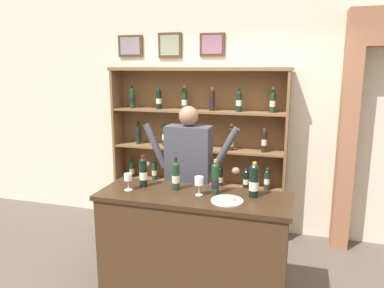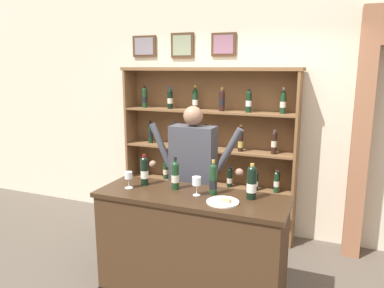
# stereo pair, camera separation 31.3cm
# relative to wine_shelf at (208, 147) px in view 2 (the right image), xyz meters

# --- Properties ---
(back_wall) EXTENTS (12.00, 0.19, 3.41)m
(back_wall) POSITION_rel_wine_shelf_xyz_m (0.39, 0.23, 0.63)
(back_wall) COLOR beige
(back_wall) RESTS_ON ground
(wine_shelf) EXTENTS (2.23, 0.32, 2.06)m
(wine_shelf) POSITION_rel_wine_shelf_xyz_m (0.00, 0.00, 0.00)
(wine_shelf) COLOR brown
(wine_shelf) RESTS_ON ground
(tasting_counter) EXTENTS (1.66, 0.59, 0.99)m
(tasting_counter) POSITION_rel_wine_shelf_xyz_m (0.37, -1.48, -0.58)
(tasting_counter) COLOR #422B19
(tasting_counter) RESTS_ON ground
(shopkeeper) EXTENTS (1.04, 0.22, 1.68)m
(shopkeeper) POSITION_rel_wine_shelf_xyz_m (0.14, -0.85, -0.02)
(shopkeeper) COLOR #2D3347
(shopkeeper) RESTS_ON ground
(tasting_bottle_riserva) EXTENTS (0.07, 0.07, 0.29)m
(tasting_bottle_riserva) POSITION_rel_wine_shelf_xyz_m (-0.13, -1.39, 0.05)
(tasting_bottle_riserva) COLOR black
(tasting_bottle_riserva) RESTS_ON tasting_counter
(tasting_bottle_bianco) EXTENTS (0.07, 0.07, 0.30)m
(tasting_bottle_bianco) POSITION_rel_wine_shelf_xyz_m (0.18, -1.39, 0.04)
(tasting_bottle_bianco) COLOR #19381E
(tasting_bottle_bianco) RESTS_ON tasting_counter
(tasting_bottle_vin_santo) EXTENTS (0.07, 0.07, 0.31)m
(tasting_bottle_vin_santo) POSITION_rel_wine_shelf_xyz_m (0.54, -1.40, 0.05)
(tasting_bottle_vin_santo) COLOR #19381E
(tasting_bottle_vin_santo) RESTS_ON tasting_counter
(tasting_bottle_brunello) EXTENTS (0.08, 0.08, 0.30)m
(tasting_bottle_brunello) POSITION_rel_wine_shelf_xyz_m (0.87, -1.38, 0.06)
(tasting_bottle_brunello) COLOR black
(tasting_bottle_brunello) RESTS_ON tasting_counter
(wine_glass_spare) EXTENTS (0.08, 0.08, 0.16)m
(wine_glass_spare) POSITION_rel_wine_shelf_xyz_m (0.42, -1.47, 0.03)
(wine_glass_spare) COLOR silver
(wine_glass_spare) RESTS_ON tasting_counter
(wine_glass_right) EXTENTS (0.07, 0.07, 0.15)m
(wine_glass_right) POSITION_rel_wine_shelf_xyz_m (-0.22, -1.52, 0.02)
(wine_glass_right) COLOR silver
(wine_glass_right) RESTS_ON tasting_counter
(cheese_plate) EXTENTS (0.26, 0.26, 0.04)m
(cheese_plate) POSITION_rel_wine_shelf_xyz_m (0.68, -1.55, -0.08)
(cheese_plate) COLOR white
(cheese_plate) RESTS_ON tasting_counter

